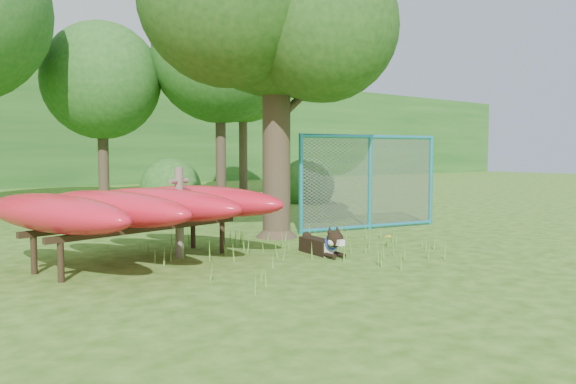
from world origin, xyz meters
TOP-DOWN VIEW (x-y plane):
  - ground at (0.00, 0.00)m, footprint 80.00×80.00m
  - oak_tree at (0.98, 2.61)m, footprint 5.58×4.92m
  - wooden_post at (-1.49, 1.83)m, footprint 0.39×0.20m
  - kayak_rack at (-2.20, 1.86)m, footprint 4.19×3.74m
  - husky_dog at (0.41, 0.55)m, footprint 0.40×1.15m
  - fence_section at (3.32, 2.25)m, footprint 3.45×0.79m
  - wildflower_clump at (1.80, 0.39)m, footprint 0.10×0.11m
  - bg_tree_c at (1.50, 13.00)m, footprint 4.00×4.00m
  - bg_tree_d at (5.00, 11.00)m, footprint 4.80×4.80m
  - bg_tree_e at (8.00, 14.00)m, footprint 4.60×4.60m
  - shrub_right at (6.50, 8.00)m, footprint 1.80×1.80m
  - shrub_mid at (2.00, 9.00)m, footprint 1.80×1.80m

SIDE VIEW (x-z plane):
  - ground at x=0.00m, z-range 0.00..0.00m
  - shrub_right at x=6.50m, z-range -0.90..0.90m
  - shrub_mid at x=2.00m, z-range -0.90..0.90m
  - wildflower_clump at x=1.80m, z-range 0.07..0.28m
  - husky_dog at x=0.41m, z-range -0.08..0.44m
  - wooden_post at x=-1.49m, z-range 0.04..1.47m
  - kayak_rack at x=-2.20m, z-range 0.29..1.41m
  - fence_section at x=3.32m, z-range -0.68..2.73m
  - bg_tree_c at x=1.50m, z-range 1.05..7.17m
  - oak_tree at x=0.98m, z-range 1.14..7.96m
  - bg_tree_d at x=5.00m, z-range 1.33..8.83m
  - bg_tree_e at x=8.00m, z-range 1.46..9.01m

